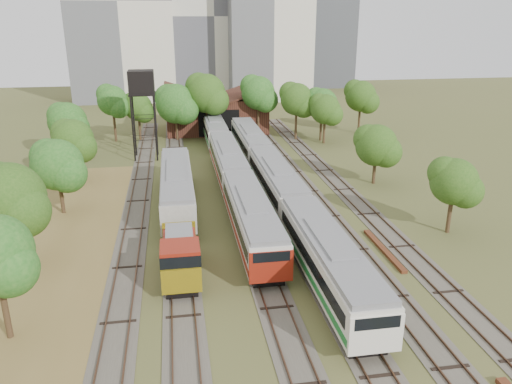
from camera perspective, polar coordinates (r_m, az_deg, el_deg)
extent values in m
plane|color=#475123|center=(31.08, 7.40, -15.85)|extent=(240.00, 240.00, 0.00)
cube|color=brown|center=(38.14, -23.93, -10.32)|extent=(14.00, 60.00, 0.04)
cube|color=#4C473D|center=(52.47, -13.33, -1.02)|extent=(2.60, 80.00, 0.06)
cube|color=#472D1E|center=(52.50, -14.12, -0.97)|extent=(0.08, 80.00, 0.14)
cube|color=#472D1E|center=(52.39, -12.56, -0.89)|extent=(0.08, 80.00, 0.14)
cube|color=#4C473D|center=(52.31, -8.97, -0.78)|extent=(2.60, 80.00, 0.06)
cube|color=#472D1E|center=(52.29, -9.76, -0.73)|extent=(0.08, 80.00, 0.14)
cube|color=#472D1E|center=(52.29, -8.19, -0.65)|extent=(0.08, 80.00, 0.14)
cube|color=#4C473D|center=(52.65, -2.43, -0.42)|extent=(2.60, 80.00, 0.06)
cube|color=#472D1E|center=(52.54, -3.21, -0.37)|extent=(0.08, 80.00, 0.14)
cube|color=#472D1E|center=(52.70, -1.66, -0.29)|extent=(0.08, 80.00, 0.14)
cube|color=#4C473D|center=(53.25, 1.84, -0.18)|extent=(2.60, 80.00, 0.06)
cube|color=#472D1E|center=(53.09, 1.08, -0.13)|extent=(0.08, 80.00, 0.14)
cube|color=#472D1E|center=(53.35, 2.60, -0.05)|extent=(0.08, 80.00, 0.14)
cube|color=#4C473D|center=(54.14, 6.00, 0.05)|extent=(2.60, 80.00, 0.06)
cube|color=#472D1E|center=(53.93, 5.27, 0.10)|extent=(0.08, 80.00, 0.14)
cube|color=#472D1E|center=(54.29, 6.73, 0.18)|extent=(0.08, 80.00, 0.14)
cube|color=#4C473D|center=(55.30, 10.00, 0.28)|extent=(2.60, 80.00, 0.06)
cube|color=#472D1E|center=(55.04, 9.30, 0.32)|extent=(0.08, 80.00, 0.14)
cube|color=#472D1E|center=(55.51, 10.71, 0.40)|extent=(0.08, 80.00, 0.14)
cube|color=black|center=(42.09, -0.51, -5.10)|extent=(2.26, 15.64, 0.82)
cube|color=silver|center=(41.42, -0.51, -2.96)|extent=(2.98, 17.00, 2.57)
cube|color=black|center=(41.30, -0.51, -2.57)|extent=(3.04, 15.64, 0.87)
cube|color=slate|center=(40.88, -0.52, -1.06)|extent=(2.74, 16.66, 0.37)
cube|color=maroon|center=(41.70, -0.51, -3.88)|extent=(3.04, 16.66, 0.46)
cube|color=maroon|center=(33.93, 1.74, -8.52)|extent=(3.02, 0.25, 2.31)
cube|color=black|center=(58.33, -3.19, 1.95)|extent=(2.26, 15.64, 0.82)
cube|color=silver|center=(57.85, -3.22, 3.55)|extent=(2.98, 17.00, 2.57)
cube|color=black|center=(57.77, -3.23, 3.85)|extent=(3.04, 15.64, 0.87)
cube|color=slate|center=(57.47, -3.25, 4.96)|extent=(2.74, 16.66, 0.37)
cube|color=maroon|center=(58.05, -3.21, 2.87)|extent=(3.04, 16.66, 0.46)
cube|color=black|center=(35.66, 8.11, -10.11)|extent=(2.26, 15.64, 0.82)
cube|color=silver|center=(34.86, 8.24, -7.68)|extent=(2.98, 17.00, 2.57)
cube|color=black|center=(34.72, 8.26, -7.22)|extent=(3.04, 15.64, 0.87)
cube|color=slate|center=(34.22, 8.36, -5.48)|extent=(2.75, 16.66, 0.37)
cube|color=#1B6D2C|center=(35.19, 8.18, -8.72)|extent=(3.04, 16.66, 0.46)
cube|color=silver|center=(28.15, 13.52, -15.54)|extent=(3.02, 0.25, 2.32)
cube|color=black|center=(51.08, 2.33, -0.60)|extent=(2.26, 15.64, 0.82)
cube|color=silver|center=(50.53, 2.35, 1.21)|extent=(2.98, 17.00, 2.57)
cube|color=black|center=(50.43, 2.36, 1.55)|extent=(3.04, 15.64, 0.87)
cube|color=slate|center=(50.09, 2.38, 2.81)|extent=(2.75, 16.66, 0.37)
cube|color=#1B6D2C|center=(50.76, 2.34, 0.44)|extent=(3.04, 16.66, 0.46)
cube|color=black|center=(67.53, -0.68, 4.41)|extent=(2.26, 15.64, 0.82)
cube|color=silver|center=(67.11, -0.69, 5.81)|extent=(2.98, 17.00, 2.57)
cube|color=black|center=(67.04, -0.69, 6.07)|extent=(3.04, 15.64, 0.87)
cube|color=slate|center=(66.78, -0.69, 7.04)|extent=(2.75, 16.66, 0.37)
cube|color=#1B6D2C|center=(67.28, -0.69, 5.21)|extent=(3.04, 16.66, 0.46)
cube|color=black|center=(76.12, -4.77, 6.05)|extent=(2.15, 14.72, 0.78)
cube|color=silver|center=(75.76, -4.80, 7.24)|extent=(2.84, 16.00, 2.45)
cube|color=black|center=(75.70, -4.81, 7.46)|extent=(2.90, 14.72, 0.83)
cube|color=slate|center=(75.48, -4.83, 8.28)|extent=(2.61, 15.68, 0.35)
cube|color=#1B6D2C|center=(75.91, -4.78, 6.73)|extent=(2.90, 15.68, 0.44)
cube|color=silver|center=(68.06, -4.22, 5.76)|extent=(2.88, 0.25, 2.20)
cube|color=black|center=(37.42, -8.57, -8.59)|extent=(2.14, 7.20, 0.88)
cube|color=maroon|center=(37.61, -8.68, -6.45)|extent=(2.43, 4.40, 1.46)
cube|color=maroon|center=(34.30, -8.61, -8.02)|extent=(2.63, 2.53, 2.63)
cube|color=black|center=(34.02, -8.66, -7.07)|extent=(2.68, 2.58, 0.88)
cube|color=gold|center=(33.41, -8.50, -10.04)|extent=(2.63, 0.20, 1.75)
cube|color=gold|center=(40.49, -8.78, -4.59)|extent=(2.63, 0.20, 1.75)
cube|color=slate|center=(36.21, -8.78, -4.71)|extent=(1.95, 3.60, 0.19)
cube|color=black|center=(50.24, -8.95, -1.17)|extent=(2.28, 16.56, 0.83)
cube|color=gray|center=(49.67, -9.05, 0.67)|extent=(3.00, 18.00, 2.59)
cube|color=black|center=(49.58, -9.07, 1.01)|extent=(3.06, 16.56, 0.88)
cube|color=slate|center=(49.23, -9.14, 2.30)|extent=(2.76, 17.64, 0.37)
cylinder|color=black|center=(66.22, -13.90, 6.93)|extent=(0.21, 0.21, 8.43)
cylinder|color=black|center=(66.05, -11.42, 7.08)|extent=(0.21, 0.21, 8.43)
cylinder|color=black|center=(69.00, -13.74, 7.43)|extent=(0.21, 0.21, 8.43)
cylinder|color=black|center=(68.84, -11.36, 7.58)|extent=(0.21, 0.21, 8.43)
cube|color=black|center=(66.77, -12.88, 10.88)|extent=(3.32, 3.32, 0.20)
cube|color=black|center=(66.58, -12.98, 12.18)|extent=(3.16, 3.16, 2.85)
cube|color=brown|center=(41.70, 14.40, -6.43)|extent=(0.48, 7.63, 0.25)
cube|color=#341813|center=(83.85, -4.62, 8.94)|extent=(16.00, 11.00, 5.50)
cube|color=#341813|center=(83.07, -7.48, 11.08)|extent=(8.45, 11.55, 2.96)
cube|color=#341813|center=(83.74, -1.90, 11.30)|extent=(8.45, 11.55, 2.96)
cube|color=black|center=(78.62, -4.25, 7.84)|extent=(6.40, 0.15, 4.12)
cylinder|color=#382616|center=(32.78, -26.80, -11.45)|extent=(0.36, 0.36, 4.38)
cylinder|color=#382616|center=(41.53, -25.76, -4.92)|extent=(0.36, 0.36, 4.24)
sphere|color=#254D14|center=(40.40, -26.43, -0.66)|extent=(5.28, 5.28, 5.28)
cylinder|color=#382616|center=(50.92, -21.36, -0.26)|extent=(0.36, 0.36, 3.80)
sphere|color=#254D14|center=(50.08, -21.76, 2.91)|extent=(4.82, 4.82, 4.82)
cylinder|color=#382616|center=(60.18, -19.88, 2.85)|extent=(0.36, 0.36, 3.84)
sphere|color=#254D14|center=(59.46, -20.20, 5.59)|extent=(4.64, 4.64, 4.64)
cylinder|color=#382616|center=(70.48, -20.45, 5.12)|extent=(0.36, 0.36, 3.93)
sphere|color=#254D14|center=(69.85, -20.75, 7.53)|extent=(4.99, 4.99, 4.99)
cylinder|color=#382616|center=(78.54, -15.85, 7.32)|extent=(0.36, 0.36, 4.85)
sphere|color=#254D14|center=(77.90, -16.10, 10.01)|extent=(4.44, 4.44, 4.44)
cylinder|color=#382616|center=(78.55, -13.15, 7.23)|extent=(0.36, 0.36, 4.00)
sphere|color=#254D14|center=(77.98, -13.33, 9.44)|extent=(4.20, 4.20, 4.20)
cylinder|color=#382616|center=(77.38, -9.04, 7.46)|extent=(0.36, 0.36, 4.37)
sphere|color=#254D14|center=(76.77, -9.17, 9.93)|extent=(5.91, 5.91, 5.91)
cylinder|color=#382616|center=(77.89, -5.62, 8.09)|extent=(0.36, 0.36, 5.45)
sphere|color=#254D14|center=(77.18, -5.72, 11.15)|extent=(5.88, 5.88, 5.88)
cylinder|color=#382616|center=(79.05, 0.24, 8.30)|extent=(0.36, 0.36, 5.32)
sphere|color=#254D14|center=(78.36, 0.25, 11.25)|extent=(5.18, 5.18, 5.18)
cylinder|color=#382616|center=(76.94, 4.58, 7.75)|extent=(0.36, 0.36, 4.86)
sphere|color=#254D14|center=(76.28, 4.66, 10.52)|extent=(4.84, 4.84, 4.84)
cylinder|color=#382616|center=(76.92, 7.43, 7.46)|extent=(0.36, 0.36, 4.36)
sphere|color=#254D14|center=(76.30, 7.54, 9.93)|extent=(4.70, 4.70, 4.70)
cylinder|color=#382616|center=(82.81, 11.71, 8.19)|extent=(0.36, 0.36, 4.71)
sphere|color=#254D14|center=(82.21, 11.89, 10.68)|extent=(4.89, 4.89, 4.89)
cylinder|color=#382616|center=(46.32, 21.26, -2.22)|extent=(0.36, 0.36, 3.68)
sphere|color=#254D14|center=(45.42, 21.69, 1.12)|extent=(4.02, 4.02, 4.02)
cylinder|color=#382616|center=(57.69, 13.38, 2.63)|extent=(0.36, 0.36, 3.48)
sphere|color=#254D14|center=(57.00, 13.59, 5.22)|extent=(4.63, 4.63, 4.63)
cylinder|color=#382616|center=(75.24, 7.80, 7.04)|extent=(0.36, 0.36, 4.01)
sphere|color=#254D14|center=(74.65, 7.91, 9.36)|extent=(4.37, 4.37, 4.37)
cube|color=beige|center=(119.65, -15.25, 20.26)|extent=(22.00, 16.00, 42.00)
cube|color=beige|center=(124.58, -5.18, 19.37)|extent=(20.00, 18.00, 36.00)
cube|color=#45474D|center=(140.64, 8.28, 17.62)|extent=(12.00, 12.00, 28.00)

